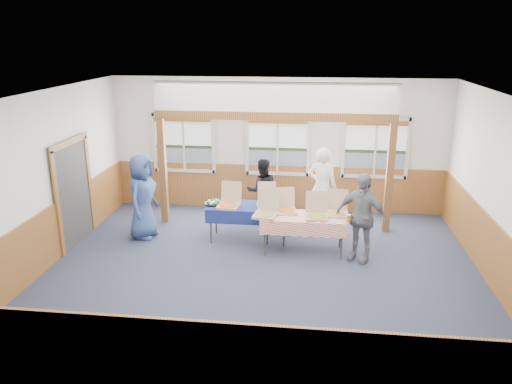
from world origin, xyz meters
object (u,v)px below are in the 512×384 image
table_right (304,219)px  man_blue (142,197)px  table_left (249,208)px  woman_white (322,188)px  woman_black (262,191)px  person_grey (361,217)px

table_right → man_blue: size_ratio=1.00×
table_left → woman_white: bearing=17.5°
table_left → woman_white: woman_white is taller
table_right → woman_black: size_ratio=1.21×
table_left → man_blue: 2.25m
table_left → woman_black: bearing=67.9°
table_left → table_right: 1.24m
table_right → person_grey: person_grey is taller
table_left → table_right: (1.15, -0.48, -0.00)m
man_blue → person_grey: 4.50m
table_left → table_right: bearing=-36.5°
table_left → man_blue: size_ratio=1.01×
table_left → table_right: size_ratio=1.01×
man_blue → table_right: bearing=-88.2°
man_blue → person_grey: (4.46, -0.60, -0.04)m
table_right → woman_white: size_ratio=0.98×
table_left → woman_white: size_ratio=0.99×
table_left → man_blue: bearing=168.6°
woman_white → person_grey: 1.79m
table_left → woman_black: woman_black is taller
woman_white → person_grey: woman_white is taller
table_right → person_grey: size_ratio=1.04×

